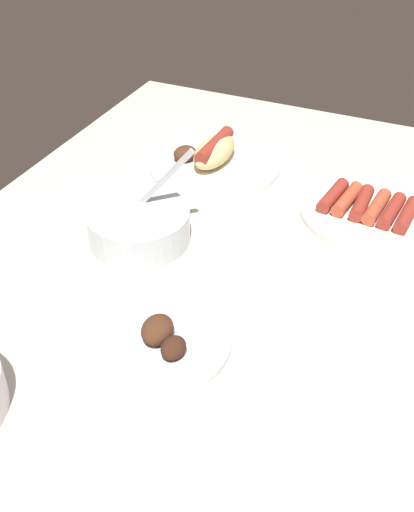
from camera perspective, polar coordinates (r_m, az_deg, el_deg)
ground_plane at (r=87.68cm, az=1.96°, el=-2.80°), size 120.00×90.00×3.00cm
plate_grilled_meat at (r=76.87cm, az=-4.68°, el=-7.68°), size 19.10×19.10×3.97cm
plate_sausages at (r=102.09cm, az=14.83°, el=4.15°), size 21.79×21.79×3.21cm
plate_hotdog_assembled at (r=112.24cm, az=0.58°, el=9.11°), size 24.05×24.05×5.61cm
bowl_coleslaw at (r=92.80cm, az=-6.39°, el=2.98°), size 15.53×15.53×14.81cm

